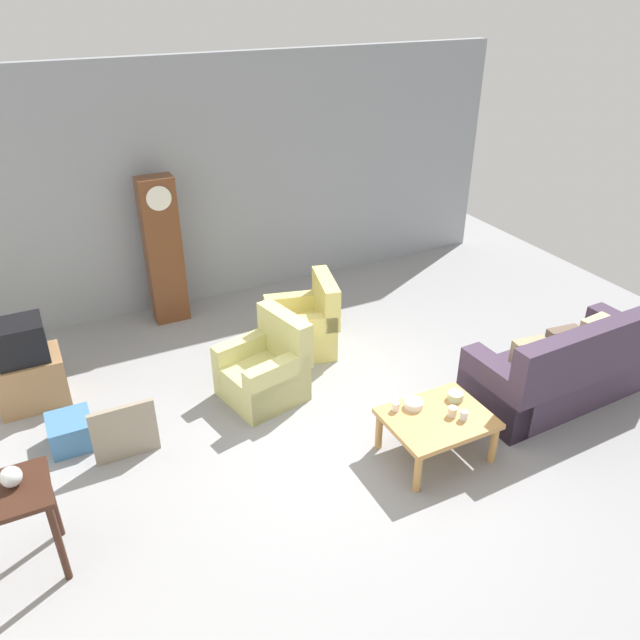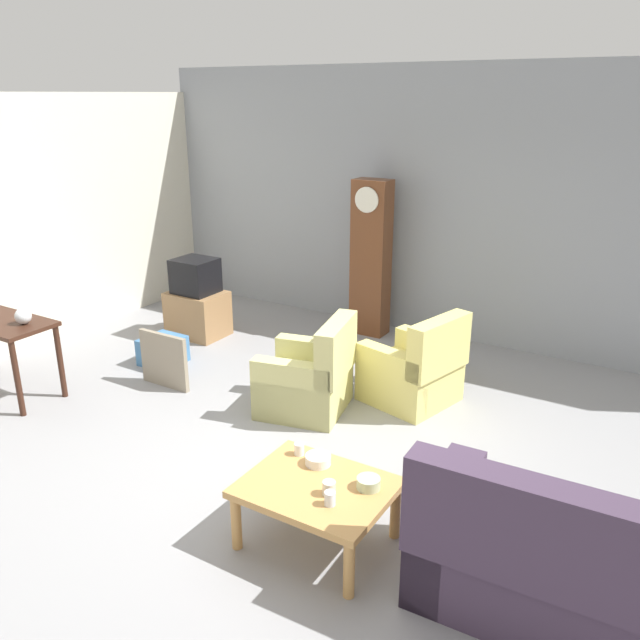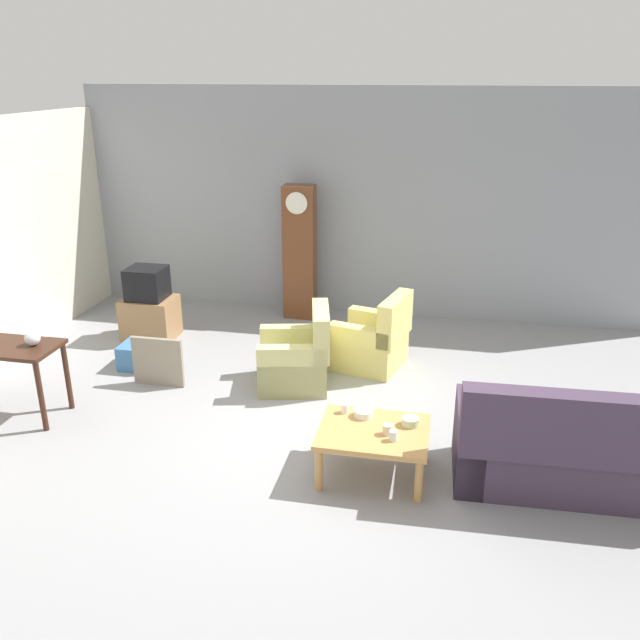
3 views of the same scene
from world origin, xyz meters
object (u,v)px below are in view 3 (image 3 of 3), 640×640
Objects in this scene: armchair_olive_near at (297,360)px; bowl_shallow_green at (410,421)px; grandfather_clock at (300,253)px; cup_white_porcelain at (345,408)px; couch_floral at (581,452)px; framed_picture_leaning at (158,362)px; cup_cream_tall at (387,429)px; tv_crt at (147,283)px; cup_blue_rimmed at (393,436)px; bowl_white_stacked at (363,413)px; coffee_table_wood at (374,436)px; tv_stand_cabinet at (150,318)px; storage_box_blue at (139,355)px; glass_dome_cloche at (32,338)px; armchair_olive_far at (373,342)px.

armchair_olive_near reaches higher than bowl_shallow_green.
cup_white_porcelain is (1.24, -3.52, -0.47)m from grandfather_clock.
framed_picture_leaning is (-4.37, 1.14, -0.07)m from couch_floral.
cup_cream_tall is 0.27m from bowl_shallow_green.
armchair_olive_near reaches higher than framed_picture_leaning.
framed_picture_leaning is at bearing 158.81° from bowl_shallow_green.
cup_cream_tall is at bearing -37.45° from tv_crt.
cup_white_porcelain is at bearing 144.39° from cup_cream_tall.
grandfather_clock is 4.31m from cup_blue_rimmed.
grandfather_clock is 4.20m from cup_cream_tall.
cup_blue_rimmed is 0.11m from cup_cream_tall.
cup_blue_rimmed reaches higher than bowl_white_stacked.
grandfather_clock is at bearing 109.40° from cup_white_porcelain.
framed_picture_leaning is at bearing 165.42° from couch_floral.
coffee_table_wood is 4.22m from tv_stand_cabinet.
tv_stand_cabinet is at bearing 143.46° from bowl_white_stacked.
grandfather_clock is at bearing 66.71° from framed_picture_leaning.
cup_white_porcelain is 0.62m from bowl_shallow_green.
couch_floral is 4.91× the size of storage_box_blue.
cup_blue_rimmed is 0.47m from bowl_white_stacked.
framed_picture_leaning reaches higher than bowl_shallow_green.
cup_cream_tall reaches higher than bowl_shallow_green.
glass_dome_cloche is (-3.51, 0.39, 0.48)m from coffee_table_wood.
cup_white_porcelain is at bearing 168.47° from bowl_white_stacked.
armchair_olive_far is 2.06m from grandfather_clock.
cup_white_porcelain reaches higher than bowl_white_stacked.
cup_white_porcelain is at bearing -70.60° from grandfather_clock.
bowl_shallow_green reaches higher than storage_box_blue.
tv_stand_cabinet is at bearing 0.00° from tv_crt.
grandfather_clock reaches higher than storage_box_blue.
storage_box_blue is (-1.53, -2.07, -0.81)m from grandfather_clock.
cup_white_porcelain is (-0.01, -2.03, 0.19)m from armchair_olive_far.
coffee_table_wood is 2.00× the size of tv_crt.
bowl_white_stacked is at bearing 170.17° from bowl_shallow_green.
framed_picture_leaning is at bearing 44.94° from glass_dome_cloche.
couch_floral is 3.55× the size of framed_picture_leaning.
framed_picture_leaning reaches higher than bowl_white_stacked.
cup_blue_rimmed is at bearing -49.62° from bowl_white_stacked.
tv_crt is 4.36m from cup_cream_tall.
glass_dome_cloche is 3.68m from cup_cream_tall.
bowl_shallow_green is (3.37, -1.56, 0.34)m from storage_box_blue.
grandfather_clock reaches higher than cup_cream_tall.
armchair_olive_near is 2.05m from cup_cream_tall.
tv_stand_cabinet is 4.39m from bowl_shallow_green.
tv_stand_cabinet is at bearing 142.30° from cup_white_porcelain.
grandfather_clock is 22.19× the size of cup_white_porcelain.
couch_floral is 4.95m from grandfather_clock.
cup_cream_tall is at bearing -133.55° from bowl_shallow_green.
cup_white_porcelain is 0.94× the size of cup_cream_tall.
framed_picture_leaning is 3.05m from cup_cream_tall.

